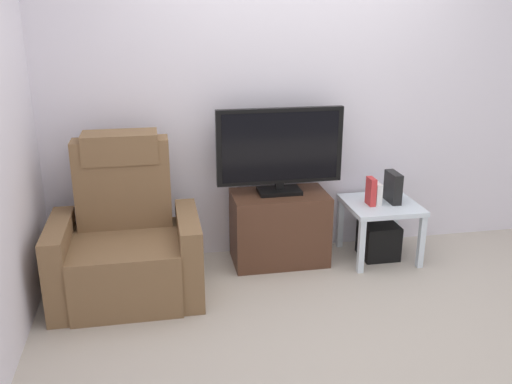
# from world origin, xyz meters

# --- Properties ---
(ground_plane) EXTENTS (6.40, 6.40, 0.00)m
(ground_plane) POSITION_xyz_m (0.00, 0.00, 0.00)
(ground_plane) COLOR #B2A899
(wall_back) EXTENTS (6.40, 0.06, 2.60)m
(wall_back) POSITION_xyz_m (0.00, 1.13, 1.30)
(wall_back) COLOR silver
(wall_back) RESTS_ON ground
(tv_stand) EXTENTS (0.72, 0.42, 0.55)m
(tv_stand) POSITION_xyz_m (-0.13, 0.86, 0.28)
(tv_stand) COLOR #4C2D1E
(tv_stand) RESTS_ON ground
(television) EXTENTS (0.94, 0.20, 0.64)m
(television) POSITION_xyz_m (-0.13, 0.88, 0.89)
(television) COLOR black
(television) RESTS_ON tv_stand
(recliner_armchair) EXTENTS (0.98, 0.78, 1.08)m
(recliner_armchair) POSITION_xyz_m (-1.26, 0.58, 0.37)
(recliner_armchair) COLOR brown
(recliner_armchair) RESTS_ON ground
(side_table) EXTENTS (0.54, 0.54, 0.45)m
(side_table) POSITION_xyz_m (0.66, 0.79, 0.38)
(side_table) COLOR silver
(side_table) RESTS_ON ground
(subwoofer_box) EXTENTS (0.27, 0.27, 0.27)m
(subwoofer_box) POSITION_xyz_m (0.66, 0.79, 0.14)
(subwoofer_box) COLOR black
(subwoofer_box) RESTS_ON ground
(book_leftmost) EXTENTS (0.04, 0.12, 0.21)m
(book_leftmost) POSITION_xyz_m (0.56, 0.77, 0.56)
(book_leftmost) COLOR red
(book_leftmost) RESTS_ON side_table
(book_middle) EXTENTS (0.04, 0.10, 0.17)m
(book_middle) POSITION_xyz_m (0.61, 0.77, 0.53)
(book_middle) COLOR white
(book_middle) RESTS_ON side_table
(game_console) EXTENTS (0.07, 0.20, 0.24)m
(game_console) POSITION_xyz_m (0.75, 0.80, 0.57)
(game_console) COLOR black
(game_console) RESTS_ON side_table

